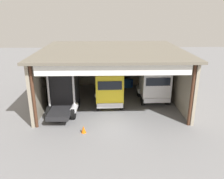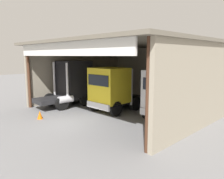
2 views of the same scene
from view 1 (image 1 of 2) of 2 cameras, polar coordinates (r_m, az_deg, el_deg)
The scene contains 8 objects.
ground_plane at distance 18.00m, azimuth 0.33°, elevation -9.27°, with size 80.00×80.00×0.00m, color slate.
workshop_shed at distance 22.62m, azimuth -0.17°, elevation 6.51°, with size 12.95×11.55×5.21m.
truck_black_right_bay at distance 20.35m, azimuth -11.87°, elevation -0.18°, with size 2.52×4.74×3.78m.
truck_yellow_yard_outside at distance 20.99m, azimuth -0.75°, elevation 0.21°, with size 2.65×4.71×3.34m.
truck_white_left_bay at distance 22.44m, azimuth 10.37°, elevation 1.22°, with size 2.83×4.81×3.70m.
oil_drum at distance 26.89m, azimuth 4.63°, elevation 1.51°, with size 0.58×0.58×0.88m, color #194CB2.
tool_cart at distance 26.78m, azimuth 3.75°, elevation 1.60°, with size 0.90×0.60×1.00m, color #1E59A5.
traffic_cone at distance 17.20m, azimuth -7.12°, elevation -9.82°, with size 0.36×0.36×0.56m, color orange.
Camera 1 is at (-0.54, -15.81, 8.58)m, focal length 36.68 mm.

